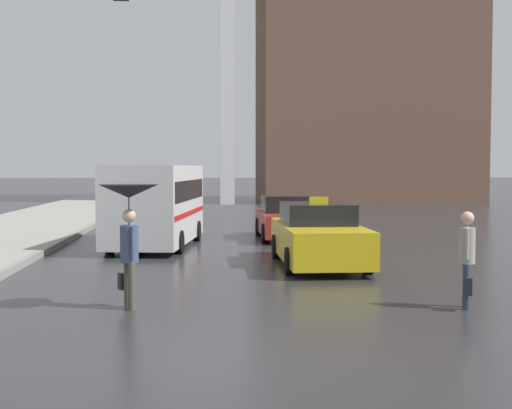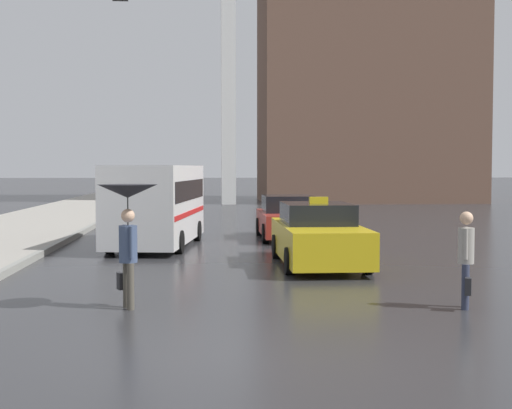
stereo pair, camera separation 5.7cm
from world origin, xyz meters
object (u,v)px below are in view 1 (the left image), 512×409
object	(u,v)px
pedestrian_man	(467,255)
taxi	(318,236)
pedestrian_with_umbrella	(129,211)
sedan_red	(288,219)
traffic_light	(15,50)
ambulance_van	(156,202)
monument_cross	(227,7)

from	to	relation	value
pedestrian_man	taxi	bearing A→B (deg)	-141.34
pedestrian_with_umbrella	pedestrian_man	distance (m)	5.60
sedan_red	traffic_light	distance (m)	12.23
pedestrian_man	traffic_light	xyz separation A→B (m)	(-7.68, 1.80, 3.53)
ambulance_van	pedestrian_man	bearing A→B (deg)	128.04
taxi	ambulance_van	distance (m)	5.95
taxi	traffic_light	world-z (taller)	traffic_light
pedestrian_man	traffic_light	distance (m)	8.64
sedan_red	monument_cross	size ratio (longest dim) A/B	0.19
ambulance_van	monument_cross	world-z (taller)	monument_cross
taxi	pedestrian_with_umbrella	size ratio (longest dim) A/B	2.30
pedestrian_with_umbrella	monument_cross	bearing A→B (deg)	-27.56
pedestrian_with_umbrella	taxi	bearing A→B (deg)	-61.13
sedan_red	ambulance_van	xyz separation A→B (m)	(-4.12, -2.04, 0.68)
taxi	pedestrian_with_umbrella	bearing A→B (deg)	51.75
ambulance_van	pedestrian_with_umbrella	world-z (taller)	ambulance_van
sedan_red	traffic_light	world-z (taller)	traffic_light
sedan_red	pedestrian_man	world-z (taller)	pedestrian_man
monument_cross	sedan_red	bearing A→B (deg)	-86.75
taxi	pedestrian_man	xyz separation A→B (m)	(1.60, -5.40, 0.20)
ambulance_van	pedestrian_with_umbrella	xyz separation A→B (m)	(0.16, -9.26, 0.29)
taxi	monument_cross	bearing A→B (deg)	-87.51
taxi	pedestrian_with_umbrella	distance (m)	6.44
ambulance_van	monument_cross	distance (m)	26.47
pedestrian_with_umbrella	pedestrian_man	size ratio (longest dim) A/B	1.28
taxi	pedestrian_man	world-z (taller)	taxi
taxi	traffic_light	bearing A→B (deg)	30.61
sedan_red	ambulance_van	size ratio (longest dim) A/B	0.70
taxi	sedan_red	xyz separation A→B (m)	(0.02, 6.30, -0.04)
pedestrian_man	monument_cross	xyz separation A→B (m)	(-2.82, 33.57, 11.44)
ambulance_van	pedestrian_with_umbrella	size ratio (longest dim) A/B	2.88
taxi	monument_cross	xyz separation A→B (m)	(-1.23, 28.17, 11.64)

